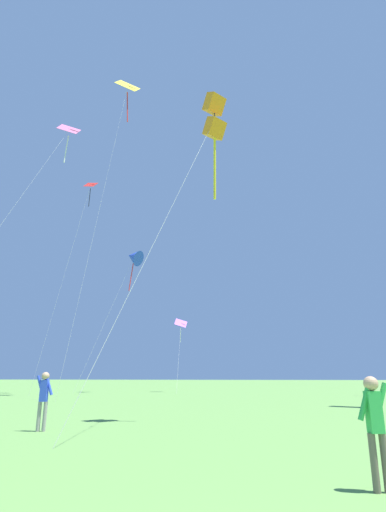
# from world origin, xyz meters

# --- Properties ---
(kite_yellow_diamond) EXTENTS (2.16, 8.20, 30.55)m
(kite_yellow_diamond) POSITION_xyz_m (-14.36, 31.34, 28.00)
(kite_yellow_diamond) COLOR yellow
(kite_yellow_diamond) RESTS_ON ground_plane
(kite_red_high) EXTENTS (2.81, 4.98, 21.86)m
(kite_red_high) POSITION_xyz_m (-19.85, 36.10, 20.02)
(kite_red_high) COLOR red
(kite_red_high) RESTS_ON ground_plane
(kite_purple_streamer) EXTENTS (1.34, 5.75, 7.77)m
(kite_purple_streamer) POSITION_xyz_m (-11.08, 42.85, 6.78)
(kite_purple_streamer) COLOR purple
(kite_purple_streamer) RESTS_ON ground_plane
(kite_pink_low) EXTENTS (4.24, 11.89, 23.41)m
(kite_pink_low) POSITION_xyz_m (-18.36, 27.56, 21.42)
(kite_pink_low) COLOR pink
(kite_pink_low) RESTS_ON ground_plane
(kite_blue_delta) EXTENTS (4.82, 6.18, 15.38)m
(kite_blue_delta) POSITION_xyz_m (-16.00, 40.49, 14.27)
(kite_blue_delta) COLOR blue
(kite_blue_delta) RESTS_ON ground_plane
(kite_orange_box) EXTENTS (3.75, 6.12, 13.21)m
(kite_orange_box) POSITION_xyz_m (-3.64, 13.13, 12.03)
(kite_orange_box) COLOR orange
(kite_orange_box) RESTS_ON ground_plane
(person_with_spool) EXTENTS (0.51, 0.22, 1.59)m
(person_with_spool) POSITION_xyz_m (-0.39, 4.86, 0.96)
(person_with_spool) COLOR #665B4C
(person_with_spool) RESTS_ON ground_plane
(person_in_red_shirt) EXTENTS (0.56, 0.23, 1.71)m
(person_in_red_shirt) POSITION_xyz_m (-8.70, 10.33, 1.03)
(person_in_red_shirt) COLOR gray
(person_in_red_shirt) RESTS_ON ground_plane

